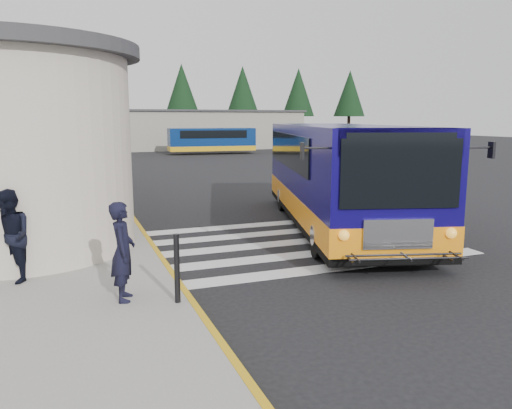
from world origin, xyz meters
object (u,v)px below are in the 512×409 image
object	(u,v)px
pedestrian_a	(123,251)
transit_bus	(338,179)
bollard	(177,269)
far_bus_b	(352,139)
far_bus_a	(212,140)
pedestrian_b	(10,236)

from	to	relation	value
pedestrian_a	transit_bus	bearing A→B (deg)	-46.37
bollard	far_bus_b	world-z (taller)	far_bus_b
pedestrian_a	far_bus_b	xyz separation A→B (m)	(25.18, 33.58, 0.34)
far_bus_a	pedestrian_b	bearing A→B (deg)	162.49
far_bus_b	transit_bus	bearing A→B (deg)	164.13
pedestrian_b	far_bus_b	xyz separation A→B (m)	(27.08, 31.84, 0.31)
transit_bus	pedestrian_a	distance (m)	8.13
far_bus_a	far_bus_b	size ratio (longest dim) A/B	0.97
pedestrian_a	far_bus_a	bearing A→B (deg)	-7.77
bollard	far_bus_b	distance (m)	41.85
transit_bus	pedestrian_a	size ratio (longest dim) A/B	6.48
transit_bus	far_bus_a	xyz separation A→B (m)	(5.24, 32.42, -0.13)
bollard	pedestrian_b	bearing A→B (deg)	141.23
pedestrian_b	far_bus_b	size ratio (longest dim) A/B	0.21
far_bus_b	far_bus_a	bearing A→B (deg)	92.33
far_bus_b	pedestrian_b	bearing A→B (deg)	156.02
transit_bus	far_bus_b	bearing A→B (deg)	73.80
far_bus_a	bollard	bearing A→B (deg)	167.43
pedestrian_b	far_bus_a	xyz separation A→B (m)	(13.93, 35.14, 0.29)
pedestrian_a	far_bus_b	size ratio (longest dim) A/B	0.21
pedestrian_a	pedestrian_b	world-z (taller)	pedestrian_b
bollard	far_bus_b	xyz separation A→B (m)	(24.34, 34.04, 0.61)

